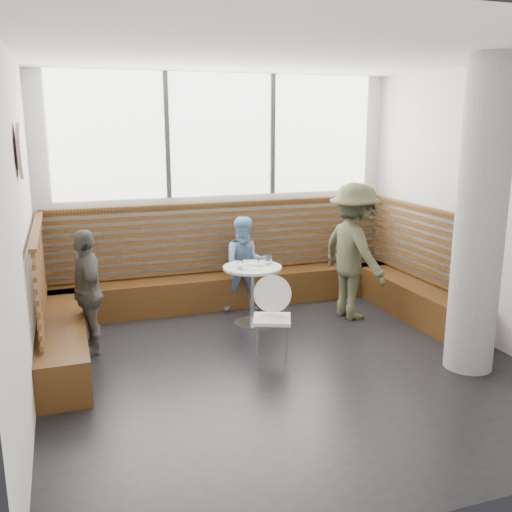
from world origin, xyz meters
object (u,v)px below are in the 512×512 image
object	(u,v)px
child_left	(87,292)
concrete_column	(480,219)
cafe_chair	(270,310)
child_back	(246,265)
cafe_table	(252,283)
adult_man	(354,252)

from	to	relation	value
child_left	concrete_column	bearing A→B (deg)	57.85
cafe_chair	child_back	xyz separation A→B (m)	(0.21, 1.53, 0.14)
cafe_chair	child_back	size ratio (longest dim) A/B	0.67
cafe_chair	cafe_table	bearing A→B (deg)	104.19
cafe_table	child_left	size ratio (longest dim) A/B	0.54
adult_man	cafe_chair	bearing A→B (deg)	110.49
child_left	cafe_table	bearing A→B (deg)	89.74
cafe_table	child_left	bearing A→B (deg)	-172.60
cafe_table	cafe_chair	xyz separation A→B (m)	(-0.13, -0.99, -0.03)
cafe_chair	child_left	distance (m)	2.05
concrete_column	child_left	world-z (taller)	concrete_column
cafe_table	child_left	world-z (taller)	child_left
cafe_chair	child_back	bearing A→B (deg)	103.54
cafe_chair	adult_man	size ratio (longest dim) A/B	0.49
cafe_table	adult_man	distance (m)	1.40
concrete_column	adult_man	xyz separation A→B (m)	(-0.42, 1.83, -0.70)
cafe_table	child_left	xyz separation A→B (m)	(-2.03, -0.26, 0.16)
adult_man	child_left	world-z (taller)	adult_man
concrete_column	child_back	xyz separation A→B (m)	(-1.68, 2.53, -0.94)
concrete_column	cafe_table	size ratio (longest dim) A/B	4.16
child_back	concrete_column	bearing A→B (deg)	-47.40
cafe_table	cafe_chair	world-z (taller)	cafe_chair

